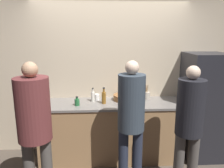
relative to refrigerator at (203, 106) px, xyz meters
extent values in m
cube|color=#C6B293|center=(-1.48, 0.34, 0.44)|extent=(5.20, 0.06, 2.60)
cube|color=#9E754C|center=(-1.48, 0.01, -0.40)|extent=(2.23, 0.66, 0.91)
cube|color=slate|center=(-1.48, 0.01, 0.07)|extent=(2.26, 0.69, 0.03)
cube|color=#232328|center=(0.00, 0.00, 0.00)|extent=(0.61, 0.64, 1.71)
cylinder|color=#99999E|center=(-0.18, -0.34, 0.09)|extent=(0.02, 0.02, 0.60)
cylinder|color=brown|center=(-2.39, -0.94, 0.33)|extent=(0.38, 0.38, 0.72)
sphere|color=tan|center=(-2.39, -0.94, 0.77)|extent=(0.17, 0.17, 0.17)
cylinder|color=#232838|center=(-1.36, -0.71, -0.45)|extent=(0.13, 0.13, 0.81)
cylinder|color=#232838|center=(-1.17, -0.71, -0.45)|extent=(0.13, 0.13, 0.81)
cylinder|color=#333D47|center=(-1.27, -0.71, 0.31)|extent=(0.34, 0.34, 0.71)
sphere|color=beige|center=(-1.27, -0.71, 0.75)|extent=(0.17, 0.17, 0.17)
cylinder|color=#4C4742|center=(-0.66, -0.83, -0.46)|extent=(0.13, 0.13, 0.79)
cylinder|color=#4C4742|center=(-0.48, -0.83, -0.46)|extent=(0.13, 0.13, 0.79)
cylinder|color=black|center=(-0.57, -0.83, 0.28)|extent=(0.33, 0.33, 0.69)
sphere|color=beige|center=(-0.57, -0.83, 0.70)|extent=(0.16, 0.16, 0.16)
cylinder|color=brown|center=(-1.26, 0.12, 0.13)|extent=(0.36, 0.36, 0.09)
ellipsoid|color=yellow|center=(-1.22, 0.12, 0.20)|extent=(0.15, 0.12, 0.04)
cylinder|color=#ADA393|center=(-0.89, 0.15, 0.15)|extent=(0.11, 0.11, 0.12)
cylinder|color=#99754C|center=(-0.90, 0.15, 0.24)|extent=(0.01, 0.05, 0.19)
cylinder|color=#99754C|center=(-0.88, 0.16, 0.24)|extent=(0.03, 0.04, 0.19)
cylinder|color=#99754C|center=(-0.89, 0.14, 0.24)|extent=(0.04, 0.01, 0.19)
cylinder|color=brown|center=(-1.60, -0.04, 0.18)|extent=(0.07, 0.07, 0.18)
cylinder|color=brown|center=(-1.60, -0.04, 0.30)|extent=(0.03, 0.03, 0.06)
cylinder|color=black|center=(-1.60, -0.04, 0.33)|extent=(0.03, 0.03, 0.02)
cylinder|color=#236033|center=(-2.00, -0.11, 0.14)|extent=(0.08, 0.08, 0.10)
cylinder|color=#236033|center=(-2.00, -0.11, 0.20)|extent=(0.03, 0.03, 0.03)
cylinder|color=black|center=(-2.00, -0.11, 0.22)|extent=(0.04, 0.04, 0.01)
cylinder|color=silver|center=(-1.77, 0.08, 0.16)|extent=(0.06, 0.06, 0.15)
cylinder|color=silver|center=(-1.77, 0.08, 0.27)|extent=(0.03, 0.03, 0.05)
cylinder|color=black|center=(-1.77, 0.08, 0.30)|extent=(0.03, 0.03, 0.02)
cylinder|color=white|center=(-1.71, 0.16, 0.14)|extent=(0.08, 0.08, 0.10)
camera|label=1|loc=(-1.64, -3.27, 1.14)|focal=35.00mm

